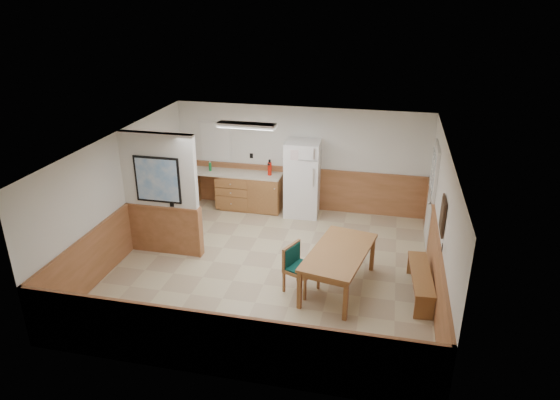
% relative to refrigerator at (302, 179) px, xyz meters
% --- Properties ---
extents(ground, '(6.00, 6.00, 0.00)m').
position_rel_refrigerator_xyz_m(ground, '(-0.12, -2.63, -0.90)').
color(ground, '#C5B48D').
rests_on(ground, ground).
extents(ceiling, '(6.00, 6.00, 0.02)m').
position_rel_refrigerator_xyz_m(ceiling, '(-0.12, -2.63, 1.60)').
color(ceiling, white).
rests_on(ceiling, back_wall).
extents(back_wall, '(6.00, 0.02, 2.50)m').
position_rel_refrigerator_xyz_m(back_wall, '(-0.12, 0.37, 0.35)').
color(back_wall, silver).
rests_on(back_wall, ground).
extents(right_wall, '(0.02, 6.00, 2.50)m').
position_rel_refrigerator_xyz_m(right_wall, '(2.88, -2.63, 0.35)').
color(right_wall, silver).
rests_on(right_wall, ground).
extents(left_wall, '(0.02, 6.00, 2.50)m').
position_rel_refrigerator_xyz_m(left_wall, '(-3.12, -2.63, 0.35)').
color(left_wall, silver).
rests_on(left_wall, ground).
extents(wainscot_back, '(6.00, 0.04, 1.00)m').
position_rel_refrigerator_xyz_m(wainscot_back, '(-0.12, 0.35, -0.40)').
color(wainscot_back, '#AA6844').
rests_on(wainscot_back, ground).
extents(wainscot_right, '(0.04, 6.00, 1.00)m').
position_rel_refrigerator_xyz_m(wainscot_right, '(2.86, -2.63, -0.40)').
color(wainscot_right, '#AA6844').
rests_on(wainscot_right, ground).
extents(wainscot_left, '(0.04, 6.00, 1.00)m').
position_rel_refrigerator_xyz_m(wainscot_left, '(-3.10, -2.63, -0.40)').
color(wainscot_left, '#AA6844').
rests_on(wainscot_left, ground).
extents(partition_wall, '(1.50, 0.20, 2.50)m').
position_rel_refrigerator_xyz_m(partition_wall, '(-2.37, -2.43, 0.34)').
color(partition_wall, silver).
rests_on(partition_wall, ground).
extents(kitchen_counter, '(2.20, 0.61, 1.00)m').
position_rel_refrigerator_xyz_m(kitchen_counter, '(-1.33, 0.05, -0.43)').
color(kitchen_counter, '#976335').
rests_on(kitchen_counter, ground).
extents(exterior_door, '(0.07, 1.02, 2.15)m').
position_rel_refrigerator_xyz_m(exterior_door, '(2.84, -0.73, 0.16)').
color(exterior_door, silver).
rests_on(exterior_door, ground).
extents(kitchen_window, '(0.80, 0.04, 1.00)m').
position_rel_refrigerator_xyz_m(kitchen_window, '(-2.22, 0.35, 0.65)').
color(kitchen_window, silver).
rests_on(kitchen_window, back_wall).
extents(wall_painting, '(0.04, 0.50, 0.60)m').
position_rel_refrigerator_xyz_m(wall_painting, '(2.85, -2.93, 0.65)').
color(wall_painting, '#322014').
rests_on(wall_painting, right_wall).
extents(fluorescent_fixture, '(1.20, 0.30, 0.09)m').
position_rel_refrigerator_xyz_m(fluorescent_fixture, '(-0.92, -1.33, 1.55)').
color(fluorescent_fixture, silver).
rests_on(fluorescent_fixture, ceiling).
extents(refrigerator, '(0.82, 0.74, 1.79)m').
position_rel_refrigerator_xyz_m(refrigerator, '(0.00, 0.00, 0.00)').
color(refrigerator, white).
rests_on(refrigerator, ground).
extents(dining_table, '(1.26, 1.98, 0.75)m').
position_rel_refrigerator_xyz_m(dining_table, '(1.20, -3.02, -0.24)').
color(dining_table, olive).
rests_on(dining_table, ground).
extents(dining_bench, '(0.43, 1.54, 0.45)m').
position_rel_refrigerator_xyz_m(dining_bench, '(2.63, -2.93, -0.55)').
color(dining_bench, olive).
rests_on(dining_bench, ground).
extents(dining_chair, '(0.83, 0.71, 0.85)m').
position_rel_refrigerator_xyz_m(dining_chair, '(0.49, -3.20, -0.40)').
color(dining_chair, olive).
rests_on(dining_chair, ground).
extents(fire_extinguisher, '(0.11, 0.11, 0.38)m').
position_rel_refrigerator_xyz_m(fire_extinguisher, '(-0.80, 0.07, 0.17)').
color(fire_extinguisher, red).
rests_on(fire_extinguisher, kitchen_counter).
extents(soap_bottle, '(0.08, 0.08, 0.21)m').
position_rel_refrigerator_xyz_m(soap_bottle, '(-2.27, 0.04, 0.11)').
color(soap_bottle, '#167C35').
rests_on(soap_bottle, kitchen_counter).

